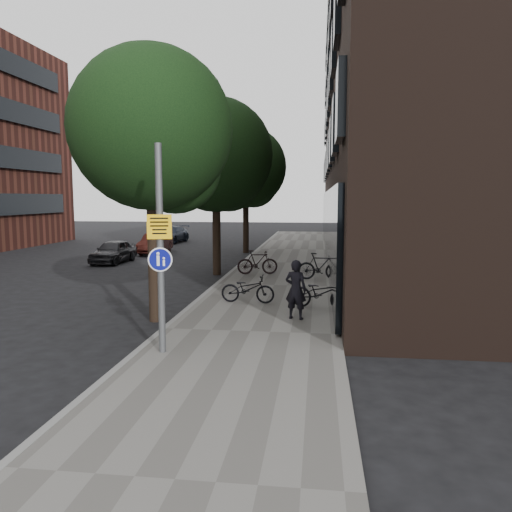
% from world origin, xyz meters
% --- Properties ---
extents(ground, '(120.00, 120.00, 0.00)m').
position_xyz_m(ground, '(0.00, 0.00, 0.00)').
color(ground, black).
rests_on(ground, ground).
extents(sidewalk, '(4.50, 60.00, 0.12)m').
position_xyz_m(sidewalk, '(0.25, 10.00, 0.06)').
color(sidewalk, '#62605B').
rests_on(sidewalk, ground).
extents(curb_edge, '(0.15, 60.00, 0.13)m').
position_xyz_m(curb_edge, '(-2.00, 10.00, 0.07)').
color(curb_edge, slate).
rests_on(curb_edge, ground).
extents(building_right_dark_brick, '(12.00, 40.00, 18.00)m').
position_xyz_m(building_right_dark_brick, '(8.50, 22.00, 9.00)').
color(building_right_dark_brick, black).
rests_on(building_right_dark_brick, ground).
extents(street_tree_near, '(4.40, 4.40, 7.50)m').
position_xyz_m(street_tree_near, '(-2.53, 4.64, 5.11)').
color(street_tree_near, black).
rests_on(street_tree_near, ground).
extents(street_tree_mid, '(5.00, 5.00, 7.80)m').
position_xyz_m(street_tree_mid, '(-2.53, 13.14, 5.11)').
color(street_tree_mid, black).
rests_on(street_tree_mid, ground).
extents(street_tree_far, '(5.00, 5.00, 7.80)m').
position_xyz_m(street_tree_far, '(-2.53, 22.14, 5.11)').
color(street_tree_far, black).
rests_on(street_tree_far, ground).
extents(signpost, '(0.51, 0.15, 4.46)m').
position_xyz_m(signpost, '(-1.42, 1.43, 2.37)').
color(signpost, '#595B5E').
rests_on(signpost, sidewalk).
extents(pedestrian, '(0.68, 0.53, 1.65)m').
position_xyz_m(pedestrian, '(1.31, 4.75, 0.94)').
color(pedestrian, black).
rests_on(pedestrian, sidewalk).
extents(parked_bike_facade_near, '(1.97, 1.20, 0.98)m').
position_xyz_m(parked_bike_facade_near, '(2.00, 6.11, 0.61)').
color(parked_bike_facade_near, black).
rests_on(parked_bike_facade_near, sidewalk).
extents(parked_bike_facade_far, '(1.86, 0.64, 1.10)m').
position_xyz_m(parked_bike_facade_far, '(2.00, 11.45, 0.67)').
color(parked_bike_facade_far, black).
rests_on(parked_bike_facade_far, sidewalk).
extents(parked_bike_curb_near, '(1.75, 0.71, 0.90)m').
position_xyz_m(parked_bike_curb_near, '(-0.30, 6.69, 0.57)').
color(parked_bike_curb_near, black).
rests_on(parked_bike_curb_near, sidewalk).
extents(parked_bike_curb_far, '(1.82, 0.83, 1.06)m').
position_xyz_m(parked_bike_curb_far, '(-0.71, 12.59, 0.65)').
color(parked_bike_curb_far, black).
rests_on(parked_bike_curb_far, sidewalk).
extents(parked_car_near, '(1.57, 3.62, 1.22)m').
position_xyz_m(parked_car_near, '(-8.87, 16.34, 0.61)').
color(parked_car_near, black).
rests_on(parked_car_near, ground).
extents(parked_car_mid, '(1.44, 3.78, 1.23)m').
position_xyz_m(parked_car_mid, '(-8.10, 20.88, 0.61)').
color(parked_car_mid, '#4E1C16').
rests_on(parked_car_mid, ground).
extents(parked_car_far, '(2.13, 4.50, 1.27)m').
position_xyz_m(parked_car_far, '(-9.31, 28.16, 0.63)').
color(parked_car_far, '#1D2434').
rests_on(parked_car_far, ground).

